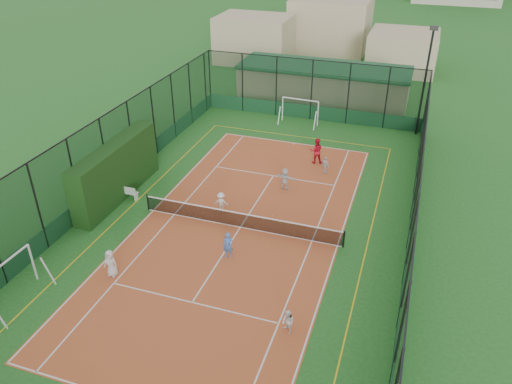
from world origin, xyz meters
TOP-DOWN VIEW (x-y plane):
  - ground at (0.00, 0.00)m, footprint 300.00×300.00m
  - court_slab at (0.00, 0.00)m, footprint 11.17×23.97m
  - tennis_net at (0.00, 0.00)m, footprint 11.67×0.12m
  - perimeter_fence at (0.00, 0.00)m, footprint 18.12×34.12m
  - floodlight_ne at (8.60, 16.60)m, footprint 0.60×0.26m
  - clubhouse at (0.00, 22.00)m, footprint 15.20×7.20m
  - hedge_left at (-8.30, 0.89)m, footprint 1.18×7.84m
  - white_bench at (-7.80, 0.79)m, footprint 1.67×0.47m
  - futsal_goal_near at (-7.87, -8.82)m, footprint 3.21×1.02m
  - futsal_goal_far at (-0.63, 15.90)m, footprint 3.18×1.10m
  - child_near_left at (-4.51, -5.87)m, footprint 0.71×0.47m
  - child_near_mid at (0.34, -2.70)m, footprint 0.58×0.43m
  - child_near_right at (4.60, -6.75)m, footprint 0.71×0.69m
  - child_far_left at (-1.62, 1.20)m, footprint 0.88×0.60m
  - child_far_right at (3.16, 7.86)m, footprint 0.75×0.64m
  - child_far_back at (1.17, 5.02)m, footprint 1.37×0.69m
  - coach at (2.23, 9.20)m, footprint 1.05×0.91m
  - tennis_balls at (0.38, 1.27)m, footprint 5.56×1.05m

SIDE VIEW (x-z plane):
  - ground at x=0.00m, z-range 0.00..0.00m
  - court_slab at x=0.00m, z-range 0.00..0.01m
  - tennis_balls at x=0.38m, z-range 0.01..0.08m
  - white_bench at x=-7.80m, z-range 0.00..0.94m
  - tennis_net at x=0.00m, z-range 0.00..1.06m
  - child_near_right at x=4.60m, z-range 0.01..1.16m
  - child_far_right at x=3.16m, z-range 0.01..1.21m
  - child_far_left at x=-1.62m, z-range 0.01..1.27m
  - child_far_back at x=1.17m, z-range 0.01..1.43m
  - child_near_mid at x=0.34m, z-range 0.01..1.45m
  - child_near_left at x=-4.51m, z-range 0.01..1.45m
  - coach at x=2.23m, z-range 0.01..1.84m
  - futsal_goal_far at x=-0.63m, z-range 0.00..2.02m
  - futsal_goal_near at x=-7.87m, z-range 0.00..2.05m
  - clubhouse at x=0.00m, z-range 0.00..3.15m
  - hedge_left at x=-8.30m, z-range 0.00..3.43m
  - perimeter_fence at x=0.00m, z-range 0.00..5.00m
  - floodlight_ne at x=8.60m, z-range 0.00..8.25m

